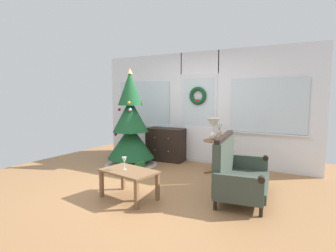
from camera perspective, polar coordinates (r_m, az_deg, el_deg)
The scene contains 11 objects.
ground_plane at distance 4.85m, azimuth -3.86°, elevation -12.45°, with size 6.76×6.76×0.00m, color #996B42.
back_wall_with_door at distance 6.42m, azimuth 6.49°, elevation 3.87°, with size 5.20×0.19×2.55m.
christmas_tree at distance 6.22m, azimuth -7.76°, elevation -0.55°, with size 1.18×1.18×2.15m.
dresser_cabinet at distance 6.59m, azimuth -0.45°, elevation -3.83°, with size 0.92×0.48×0.78m.
settee_sofa at distance 4.43m, azimuth 14.02°, elevation -9.36°, with size 0.89×1.46×0.96m.
side_table at distance 5.67m, azimuth 9.76°, elevation -4.79°, with size 0.50×0.48×0.66m.
table_lamp at distance 5.66m, azimuth 9.42°, elevation 0.05°, with size 0.28×0.28×0.44m.
flower_vase at distance 5.53m, azimuth 10.57°, elevation -1.87°, with size 0.11×0.10×0.35m.
coffee_table at distance 4.26m, azimuth -8.11°, elevation -9.94°, with size 0.91×0.64×0.44m.
wine_glass at distance 4.25m, azimuth -9.06°, elevation -7.07°, with size 0.08×0.08×0.20m.
gift_box at distance 5.89m, azimuth -5.88°, elevation -8.18°, with size 0.17×0.15×0.17m, color #266633.
Camera 1 is at (2.57, -3.80, 1.57)m, focal length 29.37 mm.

